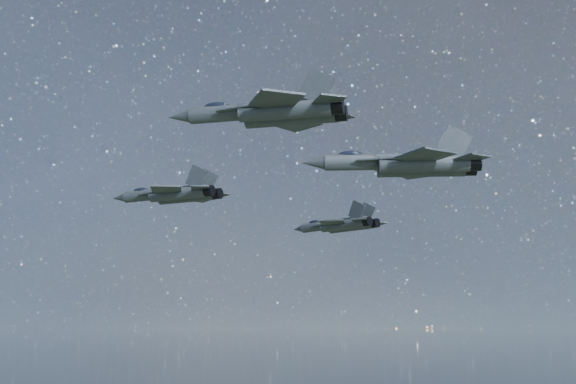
% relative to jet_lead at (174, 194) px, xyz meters
% --- Properties ---
extents(jet_lead, '(17.53, 12.52, 4.48)m').
position_rel_jet_lead_xyz_m(jet_lead, '(0.00, 0.00, 0.00)').
color(jet_lead, '#323A3E').
extents(jet_left, '(15.77, 10.58, 3.98)m').
position_rel_jet_lead_xyz_m(jet_left, '(17.68, 15.97, -3.09)').
color(jet_left, '#323A3E').
extents(jet_right, '(16.72, 11.47, 4.20)m').
position_rel_jet_lead_xyz_m(jet_right, '(26.86, -24.19, 0.48)').
color(jet_right, '#323A3E').
extents(jet_slot, '(19.47, 12.87, 4.97)m').
position_rel_jet_lead_xyz_m(jet_slot, '(33.35, -4.95, -0.45)').
color(jet_slot, '#323A3E').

